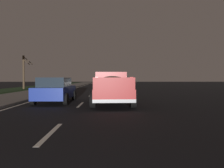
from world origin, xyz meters
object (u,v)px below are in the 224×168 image
object	(u,v)px
sedan_red	(109,82)
bare_tree_far	(24,71)
sedan_blue	(56,90)
sedan_white	(109,83)
pickup_truck	(111,87)

from	to	relation	value
sedan_red	bare_tree_far	world-z (taller)	bare_tree_far
sedan_blue	sedan_white	world-z (taller)	same
pickup_truck	bare_tree_far	size ratio (longest dim) A/B	1.16
sedan_blue	bare_tree_far	xyz separation A→B (m)	(17.56, 8.70, 1.75)
pickup_truck	sedan_red	bearing A→B (deg)	-0.04
sedan_white	bare_tree_far	bearing A→B (deg)	92.62
pickup_truck	bare_tree_far	bearing A→B (deg)	33.31
sedan_white	bare_tree_far	world-z (taller)	bare_tree_far
pickup_truck	sedan_white	world-z (taller)	pickup_truck
sedan_blue	sedan_white	size ratio (longest dim) A/B	1.00
sedan_white	bare_tree_far	xyz separation A→B (m)	(-0.55, 12.06, 1.75)
sedan_red	sedan_blue	distance (m)	26.43
sedan_white	bare_tree_far	distance (m)	12.20
sedan_red	sedan_blue	bearing A→B (deg)	172.47
pickup_truck	sedan_white	xyz separation A→B (m)	(19.03, 0.08, -0.20)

